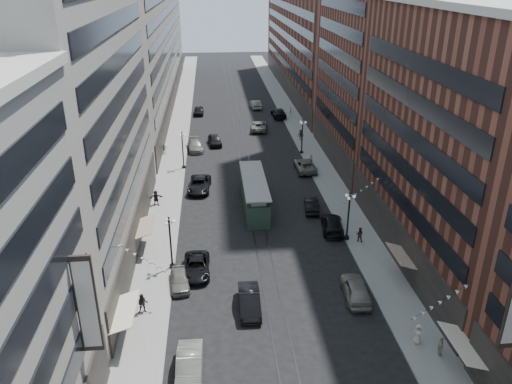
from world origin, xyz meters
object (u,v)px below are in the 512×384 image
object	(u,v)px
car_10	(311,205)
pedestrian_7	(360,234)
pedestrian_2	(143,304)
car_12	(279,113)
car_14	(256,104)
car_2	(197,266)
pedestrian_4	(441,346)
car_extra_0	(332,224)
pedestrian_6	(164,149)
pedestrian_5	(156,198)
lamppost_sw_mid	(183,149)
car_7	(199,185)
car_extra_1	(180,280)
car_extra_2	(259,126)
lamppost_sw_far	(170,241)
car_5	(249,301)
streetcar	(254,194)
pedestrian_extra_1	(418,334)
pedestrian_extra_0	(290,110)
car_4	(356,289)
car_9	(199,111)
pedestrian_9	(301,135)
lamppost_se_far	(348,214)
car_8	(195,145)
car_13	(215,140)
lamppost_se_mid	(302,135)
car_11	(305,165)
car_1	(189,367)
pedestrian_8	(311,160)

from	to	relation	value
car_10	pedestrian_7	size ratio (longest dim) A/B	2.82
pedestrian_2	car_12	bearing A→B (deg)	66.39
car_14	car_12	bearing A→B (deg)	113.05
car_2	pedestrian_4	xyz separation A→B (m)	(18.39, -13.10, 0.24)
car_14	car_extra_0	distance (m)	55.07
pedestrian_6	pedestrian_5	bearing A→B (deg)	74.43
lamppost_sw_mid	pedestrian_7	bearing A→B (deg)	-50.27
car_7	pedestrian_6	bearing A→B (deg)	116.01
car_extra_1	car_extra_2	world-z (taller)	car_extra_2
lamppost_sw_far	car_5	bearing A→B (deg)	-45.26
streetcar	pedestrian_extra_1	size ratio (longest dim) A/B	7.47
pedestrian_2	pedestrian_extra_0	world-z (taller)	pedestrian_2
car_4	car_9	size ratio (longest dim) A/B	1.10
car_9	pedestrian_9	size ratio (longest dim) A/B	2.66
lamppost_se_far	car_8	world-z (taller)	lamppost_se_far
pedestrian_5	car_13	bearing A→B (deg)	63.27
car_13	lamppost_se_mid	bearing A→B (deg)	-29.54
lamppost_se_far	car_9	size ratio (longest dim) A/B	1.15
pedestrian_6	car_5	bearing A→B (deg)	87.36
car_11	pedestrian_extra_0	xyz separation A→B (m)	(2.58, 30.59, 0.13)
pedestrian_5	pedestrian_extra_1	world-z (taller)	pedestrian_5
car_4	pedestrian_9	bearing A→B (deg)	-89.82
car_4	car_extra_1	world-z (taller)	car_4
car_13	pedestrian_extra_0	world-z (taller)	pedestrian_extra_0
car_1	car_extra_1	world-z (taller)	car_1
car_4	pedestrian_extra_0	world-z (taller)	car_4
pedestrian_4	car_extra_0	bearing A→B (deg)	26.76
pedestrian_2	pedestrian_4	bearing A→B (deg)	-23.35
car_12	car_14	xyz separation A→B (m)	(-3.90, 7.41, -0.03)
lamppost_se_mid	pedestrian_4	world-z (taller)	lamppost_se_mid
car_7	car_extra_1	world-z (taller)	car_7
car_13	pedestrian_6	distance (m)	9.00
pedestrian_4	pedestrian_extra_1	xyz separation A→B (m)	(-1.19, 1.44, 0.04)
car_14	pedestrian_6	world-z (taller)	pedestrian_6
pedestrian_8	pedestrian_5	bearing A→B (deg)	30.09
pedestrian_4	pedestrian_9	distance (m)	52.75
pedestrian_5	pedestrian_2	bearing A→B (deg)	-96.17
streetcar	pedestrian_9	xyz separation A→B (m)	(10.19, 25.19, -0.60)
car_9	pedestrian_8	world-z (taller)	pedestrian_8
car_13	car_extra_1	bearing A→B (deg)	-102.41
lamppost_sw_mid	lamppost_se_far	bearing A→B (deg)	-51.34
lamppost_sw_far	car_9	xyz separation A→B (m)	(1.75, 57.38, -2.28)
car_7	car_13	size ratio (longest dim) A/B	1.22
streetcar	car_2	world-z (taller)	streetcar
car_12	pedestrian_2	bearing A→B (deg)	70.17
car_11	pedestrian_extra_0	bearing A→B (deg)	-94.78
car_1	pedestrian_4	size ratio (longest dim) A/B	3.14
lamppost_sw_mid	pedestrian_extra_0	xyz separation A→B (m)	(20.18, 28.27, -2.13)
car_extra_2	pedestrian_extra_0	size ratio (longest dim) A/B	3.75
streetcar	pedestrian_extra_0	world-z (taller)	streetcar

